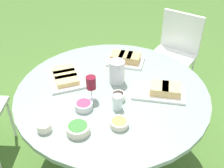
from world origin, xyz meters
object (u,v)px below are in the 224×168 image
(chair_near_right, at_px, (175,49))
(wine_glass, at_px, (91,83))
(dining_table, at_px, (112,101))
(water_pitcher, at_px, (117,72))

(chair_near_right, bearing_deg, wine_glass, -53.82)
(dining_table, xyz_separation_m, water_pitcher, (-0.10, 0.07, 0.19))
(dining_table, relative_size, wine_glass, 7.66)
(dining_table, distance_m, wine_glass, 0.28)
(chair_near_right, distance_m, wine_glass, 1.41)
(dining_table, xyz_separation_m, chair_near_right, (-0.76, 0.94, -0.12))
(dining_table, bearing_deg, water_pitcher, 144.77)
(chair_near_right, relative_size, wine_glass, 4.79)
(dining_table, relative_size, water_pitcher, 7.73)
(water_pitcher, relative_size, wine_glass, 0.99)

